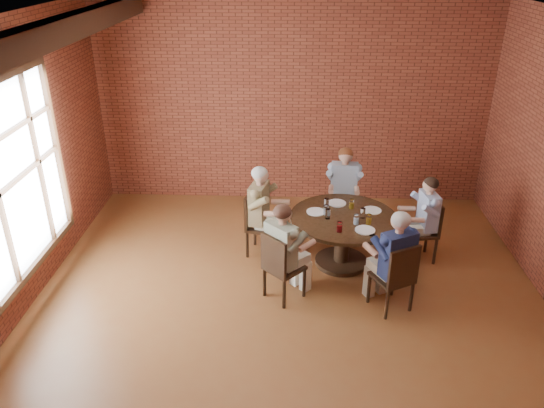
{
  "coord_description": "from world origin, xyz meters",
  "views": [
    {
      "loc": [
        -0.0,
        -5.14,
        4.07
      ],
      "look_at": [
        -0.24,
        1.0,
        1.07
      ],
      "focal_mm": 35.0,
      "sensor_mm": 36.0,
      "label": 1
    }
  ],
  "objects_px": {
    "chair_b": "(343,197)",
    "chair_d": "(280,265)",
    "diner_a": "(423,220)",
    "chair_a": "(427,228)",
    "diner_c": "(263,212)",
    "smartphone": "(370,233)",
    "chair_e": "(397,276)",
    "diner_e": "(394,261)",
    "chair_c": "(257,221)",
    "diner_b": "(344,190)",
    "diner_d": "(285,252)",
    "dining_table": "(343,231)"
  },
  "relations": [
    {
      "from": "diner_d",
      "to": "chair_e",
      "type": "relative_size",
      "value": 1.4
    },
    {
      "from": "diner_c",
      "to": "smartphone",
      "type": "distance_m",
      "value": 1.59
    },
    {
      "from": "diner_a",
      "to": "dining_table",
      "type": "bearing_deg",
      "value": -90.0
    },
    {
      "from": "diner_d",
      "to": "smartphone",
      "type": "distance_m",
      "value": 1.15
    },
    {
      "from": "diner_a",
      "to": "diner_c",
      "type": "relative_size",
      "value": 0.94
    },
    {
      "from": "chair_d",
      "to": "chair_e",
      "type": "xyz_separation_m",
      "value": [
        1.41,
        -0.19,
        0.0
      ]
    },
    {
      "from": "diner_a",
      "to": "diner_d",
      "type": "relative_size",
      "value": 0.96
    },
    {
      "from": "dining_table",
      "to": "diner_b",
      "type": "height_order",
      "value": "diner_b"
    },
    {
      "from": "dining_table",
      "to": "diner_e",
      "type": "height_order",
      "value": "diner_e"
    },
    {
      "from": "chair_e",
      "to": "diner_e",
      "type": "distance_m",
      "value": 0.18
    },
    {
      "from": "chair_b",
      "to": "diner_d",
      "type": "bearing_deg",
      "value": -109.7
    },
    {
      "from": "chair_b",
      "to": "diner_d",
      "type": "xyz_separation_m",
      "value": [
        -0.89,
        -1.96,
        0.15
      ]
    },
    {
      "from": "diner_c",
      "to": "diner_d",
      "type": "height_order",
      "value": "diner_c"
    },
    {
      "from": "chair_b",
      "to": "diner_d",
      "type": "height_order",
      "value": "diner_d"
    },
    {
      "from": "chair_b",
      "to": "diner_d",
      "type": "relative_size",
      "value": 0.71
    },
    {
      "from": "diner_a",
      "to": "chair_d",
      "type": "bearing_deg",
      "value": -70.94
    },
    {
      "from": "dining_table",
      "to": "diner_e",
      "type": "xyz_separation_m",
      "value": [
        0.52,
        -0.98,
        0.14
      ]
    },
    {
      "from": "chair_e",
      "to": "diner_a",
      "type": "bearing_deg",
      "value": -142.38
    },
    {
      "from": "diner_b",
      "to": "diner_c",
      "type": "distance_m",
      "value": 1.45
    },
    {
      "from": "chair_b",
      "to": "chair_d",
      "type": "height_order",
      "value": "chair_b"
    },
    {
      "from": "chair_a",
      "to": "diner_e",
      "type": "distance_m",
      "value": 1.36
    },
    {
      "from": "diner_a",
      "to": "chair_a",
      "type": "bearing_deg",
      "value": 90.0
    },
    {
      "from": "chair_d",
      "to": "chair_e",
      "type": "bearing_deg",
      "value": -143.19
    },
    {
      "from": "smartphone",
      "to": "chair_e",
      "type": "bearing_deg",
      "value": -88.79
    },
    {
      "from": "chair_a",
      "to": "diner_d",
      "type": "relative_size",
      "value": 0.68
    },
    {
      "from": "diner_d",
      "to": "diner_a",
      "type": "bearing_deg",
      "value": -108.39
    },
    {
      "from": "diner_c",
      "to": "chair_d",
      "type": "relative_size",
      "value": 1.45
    },
    {
      "from": "diner_b",
      "to": "diner_d",
      "type": "relative_size",
      "value": 1.01
    },
    {
      "from": "diner_b",
      "to": "chair_b",
      "type": "bearing_deg",
      "value": 90.0
    },
    {
      "from": "diner_c",
      "to": "chair_d",
      "type": "bearing_deg",
      "value": -153.86
    },
    {
      "from": "chair_c",
      "to": "chair_e",
      "type": "distance_m",
      "value": 2.21
    },
    {
      "from": "chair_c",
      "to": "chair_a",
      "type": "bearing_deg",
      "value": -79.26
    },
    {
      "from": "diner_a",
      "to": "diner_b",
      "type": "xyz_separation_m",
      "value": [
        -1.04,
        0.89,
        0.04
      ]
    },
    {
      "from": "chair_a",
      "to": "smartphone",
      "type": "height_order",
      "value": "chair_a"
    },
    {
      "from": "diner_e",
      "to": "chair_a",
      "type": "bearing_deg",
      "value": -147.95
    },
    {
      "from": "chair_a",
      "to": "chair_d",
      "type": "bearing_deg",
      "value": -71.56
    },
    {
      "from": "dining_table",
      "to": "chair_c",
      "type": "bearing_deg",
      "value": 167.19
    },
    {
      "from": "chair_a",
      "to": "diner_c",
      "type": "bearing_deg",
      "value": -100.55
    },
    {
      "from": "dining_table",
      "to": "diner_b",
      "type": "bearing_deg",
      "value": 85.37
    },
    {
      "from": "dining_table",
      "to": "chair_a",
      "type": "height_order",
      "value": "chair_a"
    },
    {
      "from": "diner_a",
      "to": "chair_d",
      "type": "relative_size",
      "value": 1.36
    },
    {
      "from": "diner_d",
      "to": "chair_c",
      "type": "bearing_deg",
      "value": -24.97
    },
    {
      "from": "diner_c",
      "to": "diner_e",
      "type": "xyz_separation_m",
      "value": [
        1.64,
        -1.24,
        -0.0
      ]
    },
    {
      "from": "chair_a",
      "to": "diner_b",
      "type": "distance_m",
      "value": 1.43
    },
    {
      "from": "diner_e",
      "to": "chair_d",
      "type": "bearing_deg",
      "value": -32.41
    },
    {
      "from": "smartphone",
      "to": "diner_c",
      "type": "bearing_deg",
      "value": 130.5
    },
    {
      "from": "diner_b",
      "to": "chair_c",
      "type": "xyz_separation_m",
      "value": [
        -1.29,
        -0.79,
        -0.15
      ]
    },
    {
      "from": "chair_a",
      "to": "chair_d",
      "type": "height_order",
      "value": "chair_d"
    },
    {
      "from": "dining_table",
      "to": "chair_b",
      "type": "xyz_separation_m",
      "value": [
        0.09,
        1.15,
        -0.02
      ]
    },
    {
      "from": "dining_table",
      "to": "chair_d",
      "type": "bearing_deg",
      "value": -134.35
    }
  ]
}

